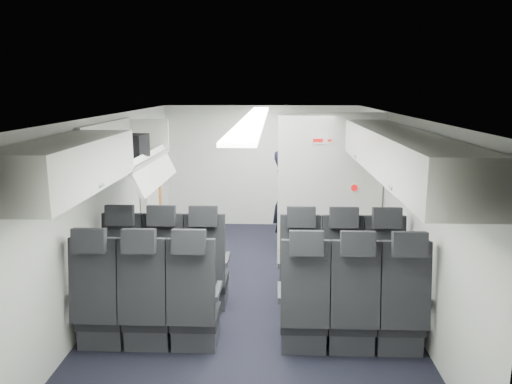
# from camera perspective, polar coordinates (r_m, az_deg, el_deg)

# --- Properties ---
(cabin_shell) EXTENTS (3.41, 6.01, 2.16)m
(cabin_shell) POSITION_cam_1_polar(r_m,az_deg,el_deg) (5.98, -0.14, -1.03)
(cabin_shell) COLOR black
(cabin_shell) RESTS_ON ground
(seat_row_front) EXTENTS (3.33, 0.56, 1.24)m
(seat_row_front) POSITION_cam_1_polar(r_m,az_deg,el_deg) (5.69, -0.36, -9.34)
(seat_row_front) COLOR black
(seat_row_front) RESTS_ON cabin_shell
(seat_row_mid) EXTENTS (3.33, 0.56, 1.24)m
(seat_row_mid) POSITION_cam_1_polar(r_m,az_deg,el_deg) (4.86, -0.84, -13.19)
(seat_row_mid) COLOR black
(seat_row_mid) RESTS_ON cabin_shell
(overhead_bin_left_rear) EXTENTS (0.53, 1.80, 0.40)m
(overhead_bin_left_rear) POSITION_cam_1_polar(r_m,az_deg,el_deg) (4.21, -20.77, 2.88)
(overhead_bin_left_rear) COLOR silver
(overhead_bin_left_rear) RESTS_ON cabin_shell
(overhead_bin_left_front_open) EXTENTS (0.64, 1.70, 0.72)m
(overhead_bin_left_front_open) POSITION_cam_1_polar(r_m,az_deg,el_deg) (5.87, -14.51, 4.41)
(overhead_bin_left_front_open) COLOR #9E9E93
(overhead_bin_left_front_open) RESTS_ON cabin_shell
(overhead_bin_right_rear) EXTENTS (0.53, 1.80, 0.40)m
(overhead_bin_right_rear) POSITION_cam_1_polar(r_m,az_deg,el_deg) (4.05, 18.89, 2.68)
(overhead_bin_right_rear) COLOR silver
(overhead_bin_right_rear) RESTS_ON cabin_shell
(overhead_bin_right_front) EXTENTS (0.53, 1.70, 0.40)m
(overhead_bin_right_front) POSITION_cam_1_polar(r_m,az_deg,el_deg) (5.73, 13.94, 5.51)
(overhead_bin_right_front) COLOR silver
(overhead_bin_right_front) RESTS_ON cabin_shell
(bulkhead_partition) EXTENTS (1.40, 0.15, 2.13)m
(bulkhead_partition) POSITION_cam_1_polar(r_m,az_deg,el_deg) (6.81, 8.39, 0.02)
(bulkhead_partition) COLOR white
(bulkhead_partition) RESTS_ON cabin_shell
(galley_unit) EXTENTS (0.85, 0.52, 1.90)m
(galley_unit) POSITION_cam_1_polar(r_m,az_deg,el_deg) (8.71, 6.84, 1.81)
(galley_unit) COLOR #939399
(galley_unit) RESTS_ON cabin_shell
(boarding_door) EXTENTS (0.12, 1.27, 1.86)m
(boarding_door) POSITION_cam_1_polar(r_m,az_deg,el_deg) (7.76, -11.85, 0.44)
(boarding_door) COLOR silver
(boarding_door) RESTS_ON cabin_shell
(flight_attendant) EXTENTS (0.41, 0.59, 1.54)m
(flight_attendant) POSITION_cam_1_polar(r_m,az_deg,el_deg) (7.69, 3.38, -0.83)
(flight_attendant) COLOR black
(flight_attendant) RESTS_ON ground
(carry_on_bag) EXTENTS (0.47, 0.36, 0.26)m
(carry_on_bag) POSITION_cam_1_polar(r_m,az_deg,el_deg) (5.77, -14.59, 5.14)
(carry_on_bag) COLOR black
(carry_on_bag) RESTS_ON overhead_bin_left_front_open
(papers) EXTENTS (0.21, 0.07, 0.14)m
(papers) POSITION_cam_1_polar(r_m,az_deg,el_deg) (7.58, 4.86, 1.39)
(papers) COLOR white
(papers) RESTS_ON flight_attendant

